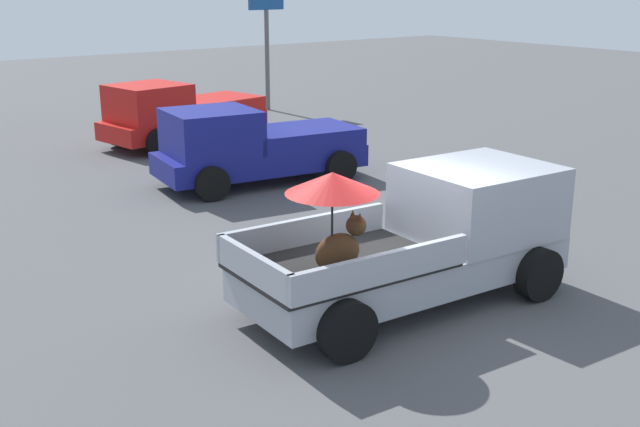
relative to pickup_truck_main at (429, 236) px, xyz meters
The scene contains 5 objects.
ground_plane 1.05m from the pickup_truck_main, behind, with size 80.00×80.00×0.00m, color #4C4C4F.
pickup_truck_main is the anchor object (origin of this frame).
pickup_truck_red 7.54m from the pickup_truck_main, 77.97° to the left, with size 5.00×2.67×1.80m.
pickup_truck_far 12.70m from the pickup_truck_main, 79.57° to the left, with size 5.03×2.78×1.80m.
motel_sign 17.97m from the pickup_truck_main, 64.45° to the left, with size 1.40×0.16×4.42m.
Camera 1 is at (-7.43, -7.85, 4.62)m, focal length 44.14 mm.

